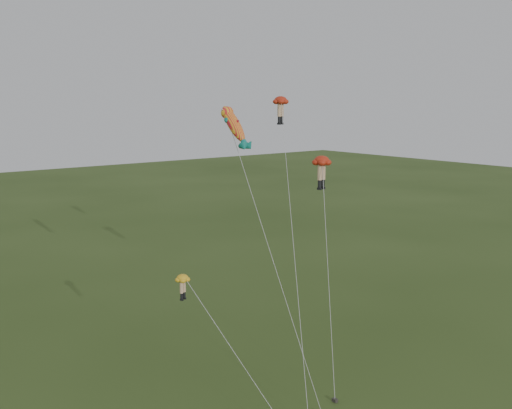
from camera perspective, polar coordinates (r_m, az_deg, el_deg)
ground at (r=40.68m, az=5.00°, el=-19.40°), size 300.00×300.00×0.00m
legs_kite_red_high at (r=48.67m, az=2.52°, el=9.70°), size 10.34×14.95×20.59m
legs_kite_red_mid at (r=43.88m, az=6.60°, el=3.85°), size 5.50×7.33×16.06m
legs_kite_yellow at (r=37.27m, az=-6.93°, el=-8.11°), size 3.42×8.91×9.15m
fish_kite at (r=37.77m, az=-2.20°, el=7.88°), size 2.87×8.02×20.09m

